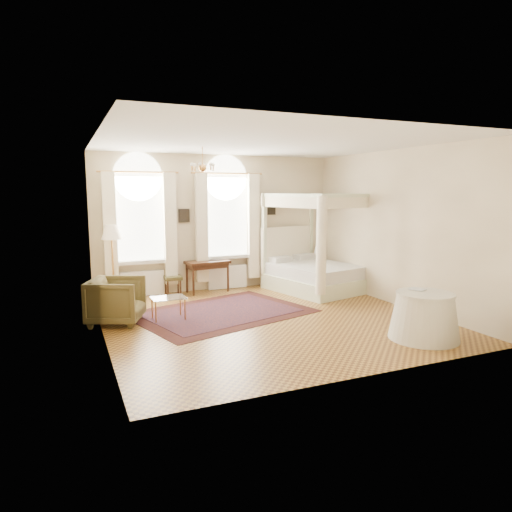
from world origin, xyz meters
The scene contains 18 objects.
ground centered at (0.00, 0.00, 0.00)m, with size 6.00×6.00×0.00m, color olive.
room_walls centered at (0.00, 0.00, 1.98)m, with size 6.00×6.00×6.00m.
window_left centered at (-1.90, 2.87, 1.49)m, with size 1.62×0.27×3.29m.
window_right centered at (0.20, 2.87, 1.49)m, with size 1.62×0.27×3.29m.
chandelier centered at (-0.90, 1.20, 2.91)m, with size 0.51×0.45×0.50m.
wall_pictures centered at (0.09, 2.97, 1.89)m, with size 2.54×0.03×0.39m.
canopy_bed centered at (2.10, 1.82, 0.54)m, with size 2.23×2.53×2.37m.
nightstand centered at (2.70, 2.70, 0.29)m, with size 0.40×0.36×0.57m, color #3C1E10.
nightstand_lamp centered at (2.72, 2.69, 0.85)m, with size 0.28×0.28×0.41m.
writing_desk centered at (-0.37, 2.70, 0.65)m, with size 1.07×0.64×0.77m.
laptop centered at (-0.15, 2.72, 0.78)m, with size 0.30×0.19×0.02m, color black.
stool centered at (-1.22, 2.70, 0.38)m, with size 0.41×0.41×0.45m.
armchair centered at (-2.70, 0.83, 0.43)m, with size 0.91×0.94×0.85m, color #4C4120.
coffee_table centered at (-1.77, 0.71, 0.39)m, with size 0.64×0.45×0.43m.
floor_lamp centered at (-2.55, 2.70, 1.45)m, with size 0.44×0.44×1.70m.
oriental_rug centered at (-0.69, 0.77, 0.01)m, with size 3.89×3.24×0.01m.
side_table centered at (1.87, -2.09, 0.38)m, with size 1.14×1.14×0.78m.
book centered at (1.81, -1.91, 0.79)m, with size 0.19×0.25×0.02m, color black.
Camera 1 is at (-3.55, -7.71, 2.43)m, focal length 32.00 mm.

